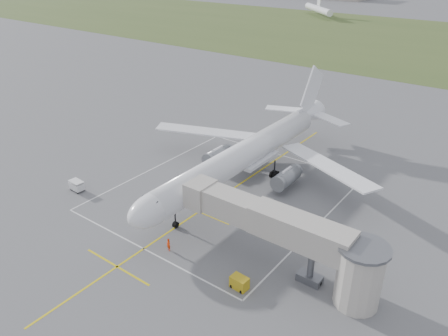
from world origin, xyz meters
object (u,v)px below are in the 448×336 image
Objects in this scene: baggage_cart at (77,186)px; airliner at (245,154)px; jet_bridge at (293,237)px; ramp_worker_nose at (169,245)px; gpu_unit at (239,283)px; ramp_worker_wing at (222,160)px.

airliner is at bearing 47.33° from baggage_cart.
jet_bridge is 14.62m from ramp_worker_nose.
gpu_unit is at bearing -56.90° from airliner.
jet_bridge is at bearing 34.57° from ramp_worker_nose.
ramp_worker_nose reaches higher than baggage_cart.
jet_bridge is 12.57× the size of gpu_unit.
airliner is 30.10× the size of ramp_worker_wing.
jet_bridge is 10.27× the size of baggage_cart.
jet_bridge is at bearing -162.66° from ramp_worker_wing.
baggage_cart is at bearing 178.13° from gpu_unit.
airliner reaches higher than ramp_worker_wing.
jet_bridge is 15.06× the size of ramp_worker_wing.
ramp_worker_nose is at bearing -2.87° from baggage_cart.
airliner is 21.22m from jet_bridge.
gpu_unit is 30.47m from baggage_cart.
airliner reaches higher than ramp_worker_nose.
ramp_worker_wing is at bearing 133.43° from gpu_unit.
airliner reaches higher than baggage_cart.
baggage_cart is 22.63m from ramp_worker_wing.
ramp_worker_wing is at bearing 125.69° from ramp_worker_nose.
jet_bridge reaches higher than ramp_worker_wing.
jet_bridge is at bearing 8.18° from baggage_cart.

